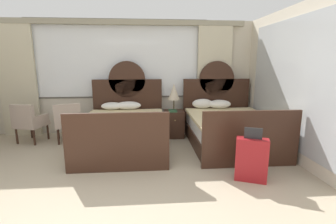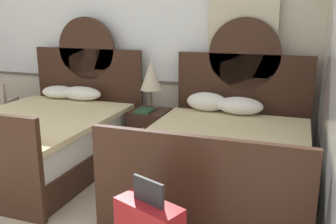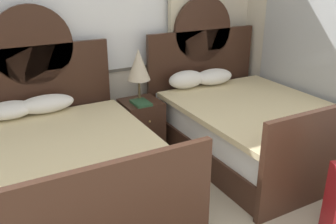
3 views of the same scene
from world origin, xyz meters
name	(u,v)px [view 3 (image 3 of 3)]	position (x,y,z in m)	size (l,w,h in m)	color
wall_back_window	(8,32)	(0.00, 4.04, 1.45)	(6.49, 0.22, 2.71)	beige
bed_near_window	(65,167)	(0.20, 2.85, 0.37)	(1.63, 2.19, 1.75)	#382116
bed_near_mirror	(247,123)	(2.35, 2.85, 0.37)	(1.63, 2.19, 1.75)	#382116
nightstand_between_beds	(141,125)	(1.28, 3.52, 0.31)	(0.44, 0.47, 0.62)	#382116
table_lamp_on_nightstand	(139,65)	(1.28, 3.55, 1.05)	(0.27, 0.27, 0.62)	brown
book_on_nightstand	(141,103)	(1.24, 3.43, 0.63)	(0.18, 0.26, 0.03)	#285133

